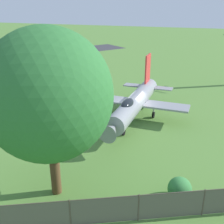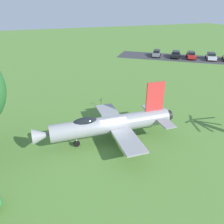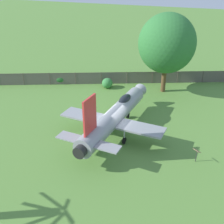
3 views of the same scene
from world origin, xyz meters
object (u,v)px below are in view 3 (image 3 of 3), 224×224
Objects in this scene: display_jet at (116,115)px; shrub_near_fence at (60,78)px; shade_tree at (167,44)px; shrub_by_tree at (107,83)px; info_plaque at (197,152)px.

shrub_near_fence is (-11.64, 8.98, -1.19)m from display_jet.
shade_tree reaches higher than display_jet.
display_jet is 12.22m from shade_tree.
info_plaque is at bearing -42.08° from shrub_by_tree.
shade_tree is 15.19m from info_plaque.
shrub_near_fence reaches higher than info_plaque.
shrub_by_tree is (6.57, 0.70, 0.04)m from shrub_near_fence.
shade_tree reaches higher than shrub_near_fence.
shrub_by_tree is 1.29× the size of info_plaque.
shade_tree is (1.76, 11.36, 4.15)m from display_jet.
shade_tree is at bearing 13.82° from shrub_by_tree.
shrub_by_tree is at bearing 6.08° from shrub_near_fence.
display_jet reaches higher than info_plaque.
shrub_by_tree is 17.01m from info_plaque.
shrub_near_fence is 21.97m from info_plaque.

